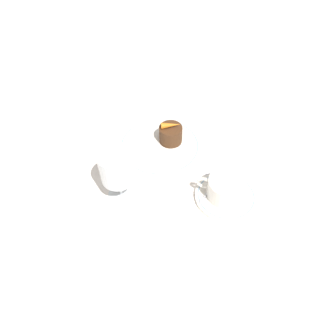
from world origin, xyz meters
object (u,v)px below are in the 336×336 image
at_px(fork, 216,165).
at_px(dinner_plate, 159,146).
at_px(wine_glass, 117,169).
at_px(coffee_cup, 225,188).
at_px(dessert_cake, 171,134).

bearing_deg(fork, dinner_plate, -7.16).
bearing_deg(wine_glass, dinner_plate, -104.20).
xyz_separation_m(coffee_cup, wine_glass, (0.24, 0.06, 0.05)).
height_order(dinner_plate, dessert_cake, dessert_cake).
bearing_deg(coffee_cup, dessert_cake, -39.60).
xyz_separation_m(dinner_plate, dessert_cake, (-0.03, -0.02, 0.03)).
height_order(wine_glass, dessert_cake, wine_glass).
xyz_separation_m(fork, dessert_cake, (0.13, -0.04, 0.03)).
relative_size(dinner_plate, dessert_cake, 3.59).
bearing_deg(coffee_cup, dinner_plate, -30.67).
bearing_deg(dessert_cake, dinner_plate, 42.25).
relative_size(dinner_plate, coffee_cup, 1.99).
height_order(fork, dessert_cake, dessert_cake).
xyz_separation_m(wine_glass, fork, (-0.20, -0.15, -0.09)).
relative_size(wine_glass, fork, 0.70).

